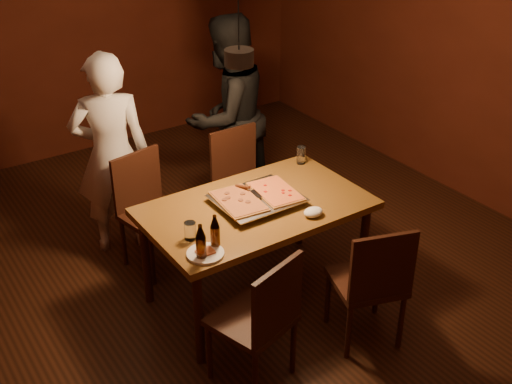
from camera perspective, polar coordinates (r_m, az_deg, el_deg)
room_shell at (r=4.06m, az=-1.46°, el=7.12°), size 6.00×6.00×6.00m
dining_table at (r=4.34m, az=0.00°, el=-2.01°), size 1.50×0.90×0.75m
chair_far_left at (r=4.86m, az=-9.69°, el=-0.74°), size 0.49×0.49×0.49m
chair_far_right at (r=5.17m, az=-1.40°, el=1.66°), size 0.42×0.42×0.49m
chair_near_left at (r=3.72m, az=0.59°, el=-10.58°), size 0.52×0.52×0.49m
chair_near_right at (r=4.06m, az=10.39°, el=-7.32°), size 0.53×0.53×0.49m
pizza_tray at (r=4.31m, az=0.09°, el=-0.76°), size 0.59×0.50×0.05m
pizza_meat at (r=4.24m, az=-1.55°, el=-0.79°), size 0.30×0.43×0.02m
pizza_cheese at (r=4.35m, az=1.74°, el=0.07°), size 0.29×0.42×0.02m
spatula at (r=4.31m, az=0.07°, el=-0.14°), size 0.16×0.26×0.04m
beer_bottle_a at (r=3.72m, az=-4.93°, el=-4.46°), size 0.06×0.06×0.23m
beer_bottle_b at (r=3.82m, az=-3.66°, el=-3.51°), size 0.06×0.06×0.22m
water_glass_left at (r=3.94m, az=-5.88°, el=-3.46°), size 0.07×0.07×0.12m
water_glass_right at (r=4.84m, az=4.02°, el=3.29°), size 0.07×0.07×0.13m
plate_slice at (r=3.81m, az=-4.52°, el=-5.47°), size 0.22×0.22×0.03m
napkin at (r=4.18m, az=5.11°, el=-1.79°), size 0.14×0.10×0.06m
diner_white at (r=4.98m, az=-12.73°, el=3.23°), size 0.68×0.56×1.61m
diner_dark at (r=5.42m, az=-2.58°, el=6.70°), size 0.96×0.82×1.72m
pendant_lamp at (r=3.94m, az=-1.52°, el=12.00°), size 0.18×0.18×1.10m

